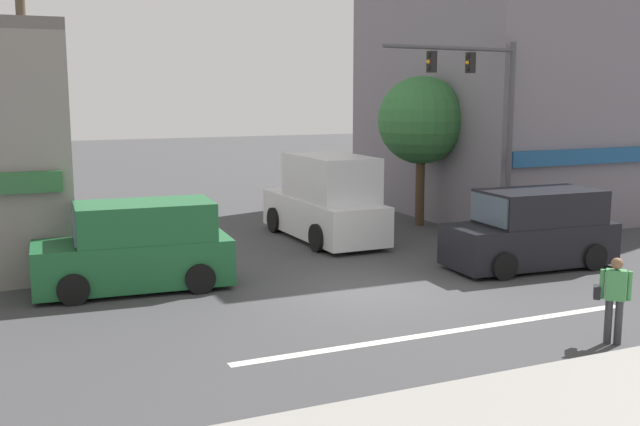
{
  "coord_description": "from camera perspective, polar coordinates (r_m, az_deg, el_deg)",
  "views": [
    {
      "loc": [
        -8.12,
        -15.51,
        4.74
      ],
      "look_at": [
        -0.3,
        2.0,
        1.6
      ],
      "focal_mm": 42.0,
      "sensor_mm": 36.0,
      "label": 1
    }
  ],
  "objects": [
    {
      "name": "ground_plane",
      "position": [
        18.14,
        3.47,
        -5.87
      ],
      "size": [
        120.0,
        120.0,
        0.0
      ],
      "primitive_type": "plane",
      "color": "#3D3D3F"
    },
    {
      "name": "van_approaching_near",
      "position": [
        20.99,
        15.9,
        -1.31
      ],
      "size": [
        4.69,
        2.21,
        2.11
      ],
      "color": "black",
      "rests_on": "ground"
    },
    {
      "name": "utility_pole_near_left",
      "position": [
        19.11,
        -21.46,
        7.6
      ],
      "size": [
        1.4,
        0.22,
        8.47
      ],
      "color": "brown",
      "rests_on": "ground"
    },
    {
      "name": "lane_marking_stripe",
      "position": [
        15.25,
        9.63,
        -8.92
      ],
      "size": [
        9.0,
        0.24,
        0.01
      ],
      "primitive_type": "cube",
      "color": "silver",
      "rests_on": "ground"
    },
    {
      "name": "building_right_corner",
      "position": [
        31.69,
        16.32,
        11.33
      ],
      "size": [
        11.32,
        10.64,
        12.14
      ],
      "color": "slate",
      "rests_on": "ground"
    },
    {
      "name": "utility_pole_far_right",
      "position": [
        28.98,
        8.53,
        7.88
      ],
      "size": [
        1.4,
        0.22,
        7.85
      ],
      "color": "brown",
      "rests_on": "ground"
    },
    {
      "name": "street_tree",
      "position": [
        26.62,
        7.73,
        6.98
      ],
      "size": [
        3.07,
        3.07,
        5.26
      ],
      "color": "#4C3823",
      "rests_on": "ground"
    },
    {
      "name": "box_truck_waiting_far",
      "position": [
        23.87,
        0.44,
        0.9
      ],
      "size": [
        2.32,
        5.64,
        2.75
      ],
      "color": "silver",
      "rests_on": "ground"
    },
    {
      "name": "van_parked_curbside",
      "position": [
        18.48,
        -13.76,
        -2.63
      ],
      "size": [
        4.72,
        2.29,
        2.11
      ],
      "color": "#1E6033",
      "rests_on": "ground"
    },
    {
      "name": "traffic_light_mast",
      "position": [
        23.21,
        12.6,
        7.68
      ],
      "size": [
        4.87,
        0.67,
        6.2
      ],
      "color": "#47474C",
      "rests_on": "ground"
    },
    {
      "name": "pedestrian_foreground_with_bag",
      "position": [
        15.15,
        21.47,
        -5.84
      ],
      "size": [
        0.57,
        0.6,
        1.67
      ],
      "color": "#333338",
      "rests_on": "ground"
    }
  ]
}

